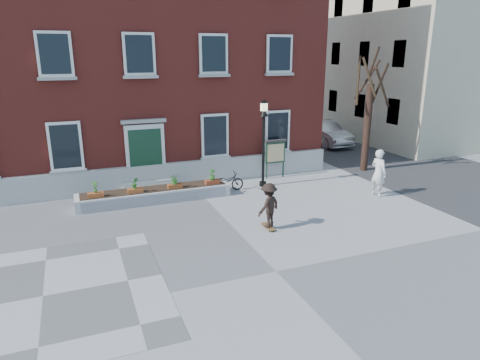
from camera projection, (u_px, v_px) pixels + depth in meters
name	position (u px, v px, depth m)	size (l,w,h in m)	color
ground	(276.00, 271.00, 11.91)	(100.00, 100.00, 0.00)	gray
checker_patch	(43.00, 296.00, 10.68)	(6.00, 6.00, 0.01)	#535356
bicycle	(226.00, 182.00, 18.74)	(0.56, 1.59, 0.84)	black
parked_car	(324.00, 133.00, 28.21)	(1.66, 4.75, 1.56)	#B0B2B5
bystander	(378.00, 173.00, 17.96)	(0.74, 0.48, 2.02)	silver
brick_building	(123.00, 44.00, 21.86)	(18.40, 10.85, 12.60)	maroon
planter_assembly	(155.00, 194.00, 17.52)	(6.20, 1.12, 1.15)	silver
bare_tree	(368.00, 116.00, 21.43)	(1.83, 1.83, 6.16)	#311D16
side_street	(372.00, 37.00, 33.88)	(15.20, 36.00, 14.50)	#343437
lamp_post	(264.00, 131.00, 18.84)	(0.40, 0.40, 3.93)	black
notice_board	(275.00, 152.00, 20.52)	(1.10, 0.16, 1.87)	#193323
skateboarder	(269.00, 205.00, 14.60)	(1.16, 0.98, 1.63)	brown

